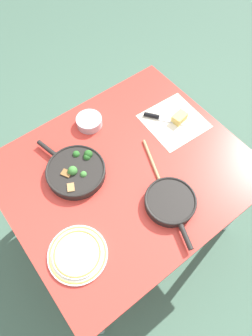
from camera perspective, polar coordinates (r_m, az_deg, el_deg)
ground_plane at (r=2.17m, az=0.00°, el=-10.33°), size 14.00×14.00×0.00m
dining_table_red at (r=1.56m, az=0.00°, el=-1.82°), size 1.18×1.01×0.75m
skillet_broccoli at (r=1.48m, az=-9.57°, el=-0.54°), size 0.29×0.41×0.07m
skillet_eggs at (r=1.40m, az=8.46°, el=-6.47°), size 0.24×0.34×0.05m
wooden_spoon at (r=1.46m, az=6.37°, el=-2.22°), size 0.17×0.38×0.02m
parchment_sheet at (r=1.69m, az=9.13°, el=8.81°), size 0.32×0.32×0.00m
grater_knife at (r=1.68m, az=6.11°, el=9.59°), size 0.15×0.20×0.02m
cheese_block at (r=1.68m, az=10.13°, el=9.41°), size 0.09×0.07×0.05m
dinner_plate_stack at (r=1.33m, az=-9.22°, el=-15.85°), size 0.26×0.26×0.03m
prep_bowl_steel at (r=1.64m, az=-7.01°, el=8.77°), size 0.14×0.14×0.05m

